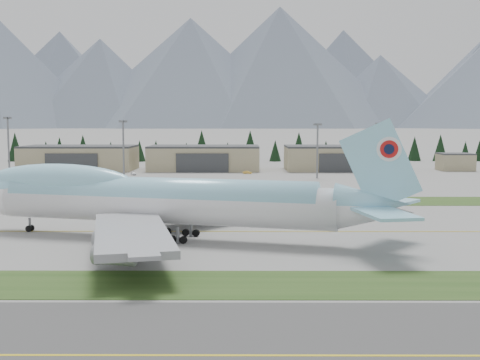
{
  "coord_description": "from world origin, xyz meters",
  "views": [
    {
      "loc": [
        1.74,
        -114.56,
        21.07
      ],
      "look_at": [
        1.24,
        20.98,
        8.0
      ],
      "focal_mm": 45.0,
      "sensor_mm": 36.0,
      "label": 1
    }
  ],
  "objects_px": {
    "service_vehicle_b": "(247,174)",
    "boeing_747_freighter": "(160,199)",
    "service_vehicle_a": "(134,175)",
    "hangar_right": "(340,158)",
    "hangar_left": "(80,158)",
    "hangar_center": "(204,158)",
    "service_vehicle_c": "(402,175)"
  },
  "relations": [
    {
      "from": "hangar_center",
      "to": "service_vehicle_b",
      "type": "xyz_separation_m",
      "value": [
        18.86,
        -19.9,
        -5.39
      ]
    },
    {
      "from": "service_vehicle_b",
      "to": "boeing_747_freighter",
      "type": "bearing_deg",
      "value": -167.82
    },
    {
      "from": "hangar_left",
      "to": "hangar_center",
      "type": "height_order",
      "value": "same"
    },
    {
      "from": "hangar_left",
      "to": "hangar_right",
      "type": "relative_size",
      "value": 1.0
    },
    {
      "from": "boeing_747_freighter",
      "to": "service_vehicle_b",
      "type": "relative_size",
      "value": 22.06
    },
    {
      "from": "hangar_center",
      "to": "hangar_right",
      "type": "xyz_separation_m",
      "value": [
        60.0,
        0.0,
        0.0
      ]
    },
    {
      "from": "boeing_747_freighter",
      "to": "service_vehicle_c",
      "type": "distance_m",
      "value": 154.42
    },
    {
      "from": "hangar_left",
      "to": "service_vehicle_b",
      "type": "xyz_separation_m",
      "value": [
        73.86,
        -19.9,
        -5.39
      ]
    },
    {
      "from": "hangar_right",
      "to": "hangar_left",
      "type": "bearing_deg",
      "value": 180.0
    },
    {
      "from": "hangar_left",
      "to": "hangar_center",
      "type": "distance_m",
      "value": 55.0
    },
    {
      "from": "hangar_center",
      "to": "service_vehicle_a",
      "type": "xyz_separation_m",
      "value": [
        -26.77,
        -25.37,
        -5.39
      ]
    },
    {
      "from": "hangar_right",
      "to": "service_vehicle_b",
      "type": "relative_size",
      "value": 12.81
    },
    {
      "from": "hangar_right",
      "to": "boeing_747_freighter",
      "type": "bearing_deg",
      "value": -110.36
    },
    {
      "from": "hangar_left",
      "to": "service_vehicle_a",
      "type": "distance_m",
      "value": 38.33
    },
    {
      "from": "hangar_left",
      "to": "service_vehicle_a",
      "type": "xyz_separation_m",
      "value": [
        28.23,
        -25.37,
        -5.39
      ]
    },
    {
      "from": "service_vehicle_b",
      "to": "service_vehicle_c",
      "type": "height_order",
      "value": "service_vehicle_c"
    },
    {
      "from": "service_vehicle_b",
      "to": "hangar_left",
      "type": "bearing_deg",
      "value": 94.2
    },
    {
      "from": "service_vehicle_b",
      "to": "service_vehicle_a",
      "type": "bearing_deg",
      "value": 116.12
    },
    {
      "from": "boeing_747_freighter",
      "to": "hangar_right",
      "type": "xyz_separation_m",
      "value": [
        58.2,
        156.84,
        -1.78
      ]
    },
    {
      "from": "hangar_right",
      "to": "service_vehicle_c",
      "type": "distance_m",
      "value": 32.37
    },
    {
      "from": "boeing_747_freighter",
      "to": "hangar_center",
      "type": "xyz_separation_m",
      "value": [
        -1.8,
        156.84,
        -1.78
      ]
    },
    {
      "from": "boeing_747_freighter",
      "to": "service_vehicle_b",
      "type": "height_order",
      "value": "boeing_747_freighter"
    },
    {
      "from": "hangar_right",
      "to": "service_vehicle_b",
      "type": "bearing_deg",
      "value": -154.19
    },
    {
      "from": "hangar_left",
      "to": "service_vehicle_c",
      "type": "relative_size",
      "value": 10.62
    },
    {
      "from": "boeing_747_freighter",
      "to": "hangar_left",
      "type": "bearing_deg",
      "value": 124.81
    },
    {
      "from": "service_vehicle_a",
      "to": "service_vehicle_c",
      "type": "bearing_deg",
      "value": -25.49
    },
    {
      "from": "service_vehicle_a",
      "to": "service_vehicle_b",
      "type": "height_order",
      "value": "service_vehicle_a"
    },
    {
      "from": "hangar_left",
      "to": "boeing_747_freighter",
      "type": "bearing_deg",
      "value": -70.09
    },
    {
      "from": "service_vehicle_c",
      "to": "hangar_right",
      "type": "bearing_deg",
      "value": 146.64
    },
    {
      "from": "hangar_center",
      "to": "service_vehicle_a",
      "type": "height_order",
      "value": "hangar_center"
    },
    {
      "from": "hangar_left",
      "to": "service_vehicle_b",
      "type": "height_order",
      "value": "hangar_left"
    },
    {
      "from": "hangar_right",
      "to": "service_vehicle_a",
      "type": "relative_size",
      "value": 12.46
    }
  ]
}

